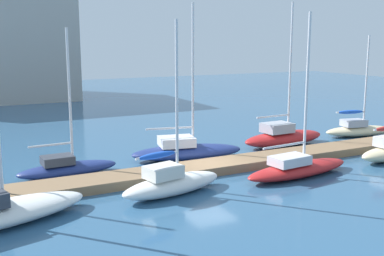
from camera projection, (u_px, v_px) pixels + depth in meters
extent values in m
plane|color=#2D567A|center=(209.00, 171.00, 24.89)|extent=(120.00, 120.00, 0.00)
cube|color=#846647|center=(209.00, 167.00, 24.85)|extent=(30.23, 2.02, 0.45)
ellipsoid|color=navy|center=(68.00, 169.00, 24.08)|extent=(5.18, 1.86, 0.66)
cube|color=#333842|center=(58.00, 160.00, 23.73)|extent=(1.59, 1.21, 0.43)
cylinder|color=silver|center=(70.00, 97.00, 23.52)|extent=(0.13, 0.13, 6.78)
cylinder|color=silver|center=(50.00, 145.00, 23.43)|extent=(2.15, 0.20, 0.10)
ellipsoid|color=white|center=(173.00, 185.00, 21.18)|extent=(5.39, 2.60, 0.85)
cube|color=silver|center=(163.00, 172.00, 20.73)|extent=(1.74, 1.41, 0.55)
cylinder|color=silver|center=(177.00, 99.00, 20.62)|extent=(0.13, 0.13, 6.87)
cylinder|color=silver|center=(157.00, 155.00, 20.40)|extent=(2.15, 0.53, 0.10)
ellipsoid|color=blue|center=(157.00, 155.00, 20.40)|extent=(1.99, 0.74, 0.28)
ellipsoid|color=navy|center=(187.00, 152.00, 27.43)|extent=(6.86, 3.41, 0.82)
cube|color=silver|center=(177.00, 141.00, 27.13)|extent=(2.23, 1.88, 0.53)
cylinder|color=silver|center=(193.00, 76.00, 26.70)|extent=(0.14, 0.14, 8.06)
cylinder|color=silver|center=(170.00, 128.00, 26.87)|extent=(2.72, 0.64, 0.11)
ellipsoid|color=#B21E1E|center=(299.00, 169.00, 23.99)|extent=(6.67, 2.33, 0.69)
cube|color=silver|center=(290.00, 160.00, 23.54)|extent=(2.07, 1.38, 0.45)
cylinder|color=silver|center=(307.00, 89.00, 23.41)|extent=(0.14, 0.14, 7.50)
cylinder|color=silver|center=(285.00, 145.00, 23.18)|extent=(2.74, 0.37, 0.11)
ellipsoid|color=#B21E1E|center=(284.00, 138.00, 31.00)|extent=(6.29, 2.34, 0.93)
cube|color=#9EA3AD|center=(277.00, 128.00, 30.55)|extent=(1.93, 1.52, 0.60)
cylinder|color=silver|center=(290.00, 68.00, 30.30)|extent=(0.14, 0.14, 8.27)
cylinder|color=silver|center=(273.00, 116.00, 30.23)|extent=(2.60, 0.24, 0.11)
ellipsoid|color=beige|center=(360.00, 131.00, 33.96)|extent=(5.59, 2.72, 0.74)
cube|color=#9EA3AD|center=(354.00, 123.00, 33.71)|extent=(1.81, 1.45, 0.48)
cylinder|color=silver|center=(366.00, 81.00, 33.36)|extent=(0.13, 0.13, 6.42)
cylinder|color=silver|center=(350.00, 112.00, 33.48)|extent=(2.22, 0.58, 0.11)
ellipsoid|color=blue|center=(350.00, 112.00, 33.48)|extent=(2.06, 0.78, 0.28)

